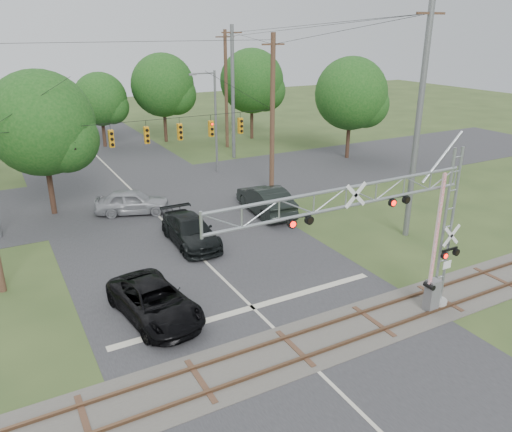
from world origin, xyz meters
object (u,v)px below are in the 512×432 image
pickup_black (155,302)px  crossing_gantry (389,226)px  car_dark (190,231)px  sedan_silver (132,202)px  streetlight (214,117)px  traffic_signal_span (159,128)px

pickup_black → crossing_gantry: bearing=-40.9°
car_dark → sedan_silver: size_ratio=1.13×
crossing_gantry → pickup_black: crossing_gantry is taller
crossing_gantry → streetlight: bearing=81.4°
car_dark → streetlight: bearing=61.7°
traffic_signal_span → pickup_black: bearing=-110.6°
pickup_black → sedan_silver: 13.54m
traffic_signal_span → sedan_silver: size_ratio=3.97×
traffic_signal_span → sedan_silver: traffic_signal_span is taller
crossing_gantry → traffic_signal_span: 18.65m
traffic_signal_span → streetlight: size_ratio=2.26×
pickup_black → car_dark: 7.93m
car_dark → streetlight: 15.73m
sedan_silver → streetlight: (9.10, 6.61, 3.95)m
traffic_signal_span → streetlight: traffic_signal_span is taller
pickup_black → streetlight: (11.86, 19.87, 4.01)m
traffic_signal_span → pickup_black: traffic_signal_span is taller
car_dark → sedan_silver: (-1.55, 6.59, 0.03)m
traffic_signal_span → crossing_gantry: bearing=-80.4°
traffic_signal_span → car_dark: traffic_signal_span is taller
streetlight → traffic_signal_span: bearing=-135.8°
crossing_gantry → car_dark: crossing_gantry is taller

